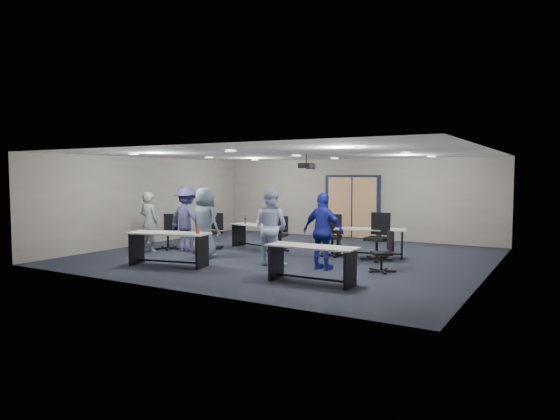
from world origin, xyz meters
The scene contains 25 objects.
floor centered at (0.00, 0.00, 0.00)m, with size 10.00×10.00×0.00m, color black.
back_wall centered at (0.00, 4.50, 1.35)m, with size 10.00×0.04×2.70m, color gray.
front_wall centered at (0.00, -4.50, 1.35)m, with size 10.00×0.04×2.70m, color gray.
left_wall centered at (-5.00, 0.00, 1.35)m, with size 0.04×9.00×2.70m, color gray.
right_wall centered at (5.00, 0.00, 1.35)m, with size 0.04×9.00×2.70m, color gray.
ceiling centered at (0.00, 0.00, 2.70)m, with size 10.00×9.00×0.04m, color silver.
double_door centered at (0.00, 4.46, 1.05)m, with size 2.00×0.07×2.20m.
exit_sign centered at (-1.60, 4.44, 2.45)m, with size 0.32×0.07×0.18m.
ceiling_projector centered at (0.30, 0.50, 2.40)m, with size 0.35×0.32×0.37m.
ceiling_can_lights centered at (0.00, 0.25, 2.67)m, with size 6.24×5.74×0.02m, color white, non-canonical shape.
table_front_left centered at (-1.68, -2.69, 0.55)m, with size 2.06×1.09×0.92m.
table_front_right centered at (2.08, -2.65, 0.51)m, with size 1.85×0.63×0.75m.
table_back_left centered at (-1.50, 0.79, 0.48)m, with size 1.79×0.94×0.95m.
table_back_right centered at (1.95, 0.98, 0.51)m, with size 1.94×1.12×0.75m.
chair_back_a centered at (-2.51, -0.01, 0.52)m, with size 0.66×0.66×1.04m, color black, non-canonical shape.
chair_back_b centered at (-0.64, 0.61, 0.49)m, with size 0.62×0.62×0.98m, color black, non-canonical shape.
chair_back_c centered at (1.05, 0.58, 0.55)m, with size 0.69×0.69×1.10m, color black, non-canonical shape.
chair_back_d centered at (2.29, 0.55, 0.60)m, with size 0.75×0.75×1.20m, color black, non-canonical shape.
chair_loose_left centered at (-3.54, -0.75, 0.51)m, with size 0.64×0.64×1.02m, color black, non-canonical shape.
chair_loose_right centered at (2.90, -0.87, 0.46)m, with size 0.58×0.58×0.92m, color black, non-canonical shape.
person_gray centered at (-3.68, -1.35, 0.84)m, with size 0.61×0.40×1.68m, color gray.
person_plaid centered at (-1.74, -1.28, 0.92)m, with size 0.89×0.58×1.83m, color slate.
person_lightblue centered at (0.34, -1.37, 0.92)m, with size 0.89×0.69×1.83m, color #B0BDEA.
person_navy centered at (1.65, -1.24, 0.88)m, with size 1.03×0.43×1.75m, color navy.
person_back centered at (-2.88, -0.68, 0.92)m, with size 1.18×0.68×1.83m, color #3B3E6B.
Camera 1 is at (6.53, -11.40, 2.14)m, focal length 32.00 mm.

